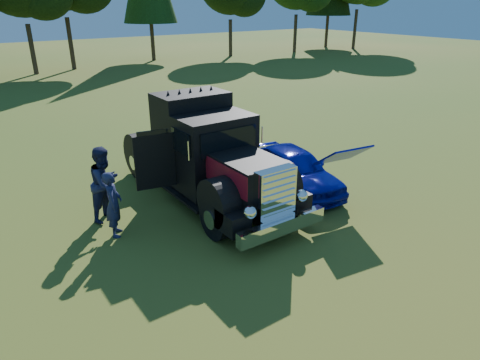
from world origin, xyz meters
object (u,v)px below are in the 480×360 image
object	(u,v)px
hotrod_coupe	(294,169)
spectator_near	(114,204)
diamond_t_truck	(208,158)
spectator_far	(105,183)

from	to	relation	value
hotrod_coupe	spectator_near	world-z (taller)	hotrod_coupe
diamond_t_truck	hotrod_coupe	distance (m)	2.73
spectator_far	diamond_t_truck	bearing A→B (deg)	-46.01
spectator_far	spectator_near	bearing A→B (deg)	-135.19
spectator_near	spectator_far	distance (m)	1.01
diamond_t_truck	spectator_far	size ratio (longest dim) A/B	3.55
hotrod_coupe	diamond_t_truck	bearing A→B (deg)	159.43
spectator_near	spectator_far	xyz separation A→B (m)	(0.16, 0.98, 0.16)
spectator_near	spectator_far	size ratio (longest dim) A/B	0.84
hotrod_coupe	spectator_near	distance (m)	5.51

